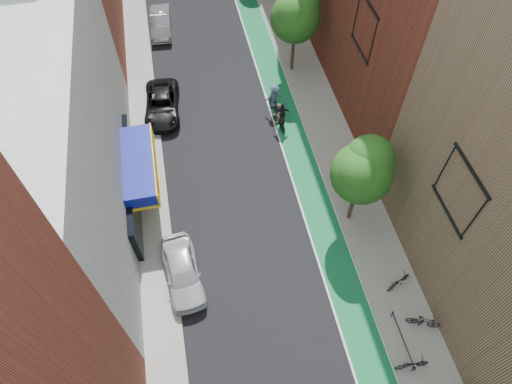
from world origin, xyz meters
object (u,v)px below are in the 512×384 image
parked_car_white (182,272)px  cyclist_lane_far (274,99)px  parked_car_black (162,104)px  cyclist_lane_mid (282,118)px  parked_car_silver (161,23)px  cyclist_lane_near (278,117)px

parked_car_white → cyclist_lane_far: size_ratio=2.11×
parked_car_white → parked_car_black: (0.00, 13.36, -0.08)m
cyclist_lane_mid → parked_car_black: bearing=-22.4°
parked_car_black → cyclist_lane_far: cyclist_lane_far is taller
parked_car_black → parked_car_silver: parked_car_silver is taller
parked_car_black → parked_car_silver: size_ratio=1.12×
parked_car_white → cyclist_lane_mid: 12.96m
cyclist_lane_near → cyclist_lane_mid: bearing=136.2°
parked_car_white → parked_car_black: parked_car_white is taller
parked_car_black → cyclist_lane_far: bearing=-4.6°
parked_car_white → cyclist_lane_far: 14.33m
parked_car_black → cyclist_lane_mid: (8.04, -3.19, 0.15)m
parked_car_white → cyclist_lane_mid: (8.04, 10.16, 0.07)m
parked_car_white → cyclist_lane_far: bearing=51.5°
parked_car_white → parked_car_black: size_ratio=0.91×
parked_car_silver → parked_car_black: bearing=-90.4°
parked_car_black → cyclist_lane_far: 7.97m
parked_car_silver → cyclist_lane_near: (7.07, -12.86, 0.07)m
cyclist_lane_near → cyclist_lane_far: 1.69m
parked_car_silver → cyclist_lane_mid: size_ratio=2.15×
parked_car_silver → cyclist_lane_far: (7.11, -11.18, 0.24)m
parked_car_silver → cyclist_lane_far: 13.25m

